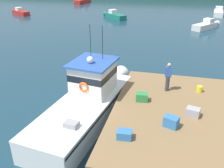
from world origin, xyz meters
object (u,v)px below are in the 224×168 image
(main_fishing_boat, at_px, (89,100))
(moored_boat_near_channel, at_px, (218,12))
(bait_bucket, at_px, (200,89))
(crate_single_far, at_px, (171,122))
(crate_single_by_cleat, at_px, (124,134))
(moored_boat_far_right, at_px, (114,16))
(moored_boat_mid_harbor, at_px, (83,1))
(mooring_buoy_inshore, at_px, (76,69))
(crate_stack_near_edge, at_px, (193,112))
(moored_boat_off_the_point, at_px, (207,25))
(moored_boat_far_left, at_px, (20,12))
(crate_stack_mid_dock, at_px, (142,97))
(deckhand_by_the_boat, at_px, (168,76))

(main_fishing_boat, relative_size, moored_boat_near_channel, 1.78)
(bait_bucket, distance_m, moored_boat_near_channel, 33.25)
(main_fishing_boat, bearing_deg, crate_single_far, -21.70)
(crate_single_by_cleat, relative_size, moored_boat_far_right, 0.13)
(moored_boat_mid_harbor, bearing_deg, mooring_buoy_inshore, -70.98)
(crate_stack_near_edge, height_order, moored_boat_off_the_point, crate_stack_near_edge)
(crate_single_by_cleat, relative_size, moored_boat_mid_harbor, 0.10)
(crate_stack_near_edge, xyz_separation_m, moored_boat_far_left, (-26.82, 27.98, -1.00))
(crate_stack_mid_dock, relative_size, moored_boat_far_left, 0.13)
(moored_boat_near_channel, relative_size, mooring_buoy_inshore, 11.44)
(crate_stack_near_edge, distance_m, moored_boat_off_the_point, 24.69)
(moored_boat_mid_harbor, bearing_deg, crate_single_by_cleat, -68.20)
(deckhand_by_the_boat, bearing_deg, moored_boat_near_channel, 78.04)
(moored_boat_near_channel, bearing_deg, moored_boat_off_the_point, -104.55)
(moored_boat_far_right, bearing_deg, mooring_buoy_inshore, -84.26)
(crate_stack_near_edge, height_order, moored_boat_far_right, crate_stack_near_edge)
(bait_bucket, bearing_deg, crate_stack_mid_dock, -148.91)
(crate_single_by_cleat, height_order, moored_boat_near_channel, crate_single_by_cleat)
(crate_stack_near_edge, distance_m, moored_boat_near_channel, 35.94)
(crate_stack_mid_dock, distance_m, mooring_buoy_inshore, 8.09)
(bait_bucket, distance_m, moored_boat_off_the_point, 22.00)
(moored_boat_mid_harbor, height_order, moored_boat_off_the_point, moored_boat_mid_harbor)
(moored_boat_far_right, bearing_deg, deckhand_by_the_boat, -70.46)
(moored_boat_mid_harbor, relative_size, moored_boat_far_left, 1.34)
(mooring_buoy_inshore, bearing_deg, moored_boat_near_channel, 64.25)
(crate_stack_mid_dock, distance_m, moored_boat_far_left, 36.44)
(crate_stack_near_edge, bearing_deg, moored_boat_off_the_point, 83.32)
(crate_single_far, relative_size, moored_boat_mid_harbor, 0.10)
(crate_stack_mid_dock, xyz_separation_m, bait_bucket, (2.96, 1.78, -0.04))
(moored_boat_far_right, bearing_deg, moored_boat_far_left, -178.07)
(crate_single_by_cleat, relative_size, crate_stack_near_edge, 1.00)
(moored_boat_far_right, xyz_separation_m, mooring_buoy_inshore, (2.23, -22.19, -0.21))
(crate_single_by_cleat, distance_m, mooring_buoy_inshore, 10.43)
(crate_stack_near_edge, bearing_deg, deckhand_by_the_boat, 118.42)
(crate_single_by_cleat, distance_m, moored_boat_far_right, 31.91)
(deckhand_by_the_boat, distance_m, moored_boat_off_the_point, 22.56)
(main_fishing_boat, relative_size, crate_stack_mid_dock, 16.59)
(deckhand_by_the_boat, xyz_separation_m, moored_boat_far_right, (-9.28, 26.14, -1.61))
(crate_single_far, height_order, moored_boat_far_right, crate_single_far)
(crate_single_far, height_order, deckhand_by_the_boat, deckhand_by_the_boat)
(crate_single_far, xyz_separation_m, crate_stack_near_edge, (0.95, 1.12, -0.04))
(crate_single_far, bearing_deg, moored_boat_far_left, 131.63)
(crate_stack_mid_dock, distance_m, deckhand_by_the_boat, 2.04)
(crate_single_by_cleat, height_order, moored_boat_far_left, crate_single_by_cleat)
(bait_bucket, xyz_separation_m, moored_boat_near_channel, (5.25, 32.82, -0.89))
(deckhand_by_the_boat, distance_m, moored_boat_mid_harbor, 46.38)
(main_fishing_boat, xyz_separation_m, moored_boat_near_channel, (11.01, 34.86, -0.53))
(bait_bucket, distance_m, moored_boat_mid_harbor, 46.92)
(moored_boat_near_channel, relative_size, moored_boat_far_left, 1.25)
(bait_bucket, xyz_separation_m, mooring_buoy_inshore, (-8.81, 3.68, -1.13))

